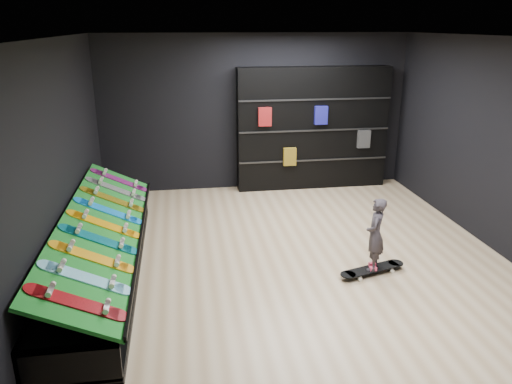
{
  "coord_description": "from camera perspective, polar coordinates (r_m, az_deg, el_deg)",
  "views": [
    {
      "loc": [
        -1.48,
        -6.1,
        3.17
      ],
      "look_at": [
        -0.5,
        0.2,
        1.0
      ],
      "focal_mm": 35.0,
      "sensor_mm": 36.0,
      "label": 1
    }
  ],
  "objects": [
    {
      "name": "floor",
      "position": [
        7.03,
        4.32,
        -8.05
      ],
      "size": [
        6.0,
        7.0,
        0.01
      ],
      "primitive_type": "cube",
      "color": "#CBB189",
      "rests_on": "ground"
    },
    {
      "name": "ceiling",
      "position": [
        6.28,
        5.02,
        17.17
      ],
      "size": [
        6.0,
        7.0,
        0.01
      ],
      "primitive_type": "cube",
      "color": "white",
      "rests_on": "ground"
    },
    {
      "name": "wall_back",
      "position": [
        9.86,
        -0.09,
        9.03
      ],
      "size": [
        6.0,
        0.02,
        3.0
      ],
      "primitive_type": "cube",
      "color": "black",
      "rests_on": "ground"
    },
    {
      "name": "wall_front",
      "position": [
        3.43,
        18.48,
        -11.41
      ],
      "size": [
        6.0,
        0.02,
        3.0
      ],
      "primitive_type": "cube",
      "color": "black",
      "rests_on": "ground"
    },
    {
      "name": "wall_left",
      "position": [
        6.5,
        -22.05,
        2.52
      ],
      "size": [
        0.02,
        7.0,
        3.0
      ],
      "primitive_type": "cube",
      "color": "black",
      "rests_on": "ground"
    },
    {
      "name": "wall_right",
      "position": [
        7.75,
        26.82,
        4.32
      ],
      "size": [
        0.02,
        7.0,
        3.0
      ],
      "primitive_type": "cube",
      "color": "black",
      "rests_on": "ground"
    },
    {
      "name": "display_rack",
      "position": [
        6.85,
        -17.08,
        -7.35
      ],
      "size": [
        0.9,
        4.5,
        0.5
      ],
      "primitive_type": null,
      "color": "black",
      "rests_on": "ground"
    },
    {
      "name": "turf_ramp",
      "position": [
        6.66,
        -17.03,
        -3.76
      ],
      "size": [
        0.92,
        4.5,
        0.46
      ],
      "primitive_type": "cube",
      "rotation": [
        0.0,
        0.44,
        0.0
      ],
      "color": "#106619",
      "rests_on": "display_rack"
    },
    {
      "name": "back_shelving",
      "position": [
        9.97,
        6.47,
        7.22
      ],
      "size": [
        2.98,
        0.35,
        2.38
      ],
      "primitive_type": "cube",
      "color": "black",
      "rests_on": "ground"
    },
    {
      "name": "floor_skateboard",
      "position": [
        6.88,
        13.14,
        -8.79
      ],
      "size": [
        1.0,
        0.49,
        0.09
      ],
      "primitive_type": null,
      "rotation": [
        0.0,
        0.0,
        0.28
      ],
      "color": "black",
      "rests_on": "ground"
    },
    {
      "name": "child",
      "position": [
        6.73,
        13.36,
        -6.23
      ],
      "size": [
        0.24,
        0.27,
        0.59
      ],
      "primitive_type": "imported",
      "rotation": [
        0.0,
        0.0,
        -2.05
      ],
      "color": "black",
      "rests_on": "floor_skateboard"
    },
    {
      "name": "display_board_0",
      "position": [
        4.96,
        -19.75,
        -11.81
      ],
      "size": [
        0.93,
        0.22,
        0.5
      ],
      "primitive_type": null,
      "rotation": [
        0.0,
        0.44,
        0.0
      ],
      "color": "red",
      "rests_on": "turf_ramp"
    },
    {
      "name": "display_board_1",
      "position": [
        5.36,
        -18.87,
        -9.26
      ],
      "size": [
        0.93,
        0.22,
        0.5
      ],
      "primitive_type": null,
      "rotation": [
        0.0,
        0.44,
        0.0
      ],
      "color": "#0CB2E5",
      "rests_on": "turf_ramp"
    },
    {
      "name": "display_board_2",
      "position": [
        5.78,
        -18.13,
        -7.07
      ],
      "size": [
        0.93,
        0.22,
        0.5
      ],
      "primitive_type": null,
      "rotation": [
        0.0,
        0.44,
        0.0
      ],
      "color": "orange",
      "rests_on": "turf_ramp"
    },
    {
      "name": "display_board_3",
      "position": [
        6.21,
        -17.49,
        -5.18
      ],
      "size": [
        0.93,
        0.22,
        0.5
      ],
      "primitive_type": null,
      "rotation": [
        0.0,
        0.44,
        0.0
      ],
      "color": "#0C8C99",
      "rests_on": "turf_ramp"
    },
    {
      "name": "display_board_4",
      "position": [
        6.64,
        -16.94,
        -3.54
      ],
      "size": [
        0.93,
        0.22,
        0.5
      ],
      "primitive_type": null,
      "rotation": [
        0.0,
        0.44,
        0.0
      ],
      "color": "yellow",
      "rests_on": "turf_ramp"
    },
    {
      "name": "display_board_5",
      "position": [
        7.08,
        -16.46,
        -2.09
      ],
      "size": [
        0.93,
        0.22,
        0.5
      ],
      "primitive_type": null,
      "rotation": [
        0.0,
        0.44,
        0.0
      ],
      "color": "blue",
      "rests_on": "turf_ramp"
    },
    {
      "name": "display_board_6",
      "position": [
        7.53,
        -16.04,
        -0.82
      ],
      "size": [
        0.93,
        0.22,
        0.5
      ],
      "primitive_type": null,
      "rotation": [
        0.0,
        0.44,
        0.0
      ],
      "color": "yellow",
      "rests_on": "turf_ramp"
    },
    {
      "name": "display_board_7",
      "position": [
        7.97,
        -15.66,
        0.31
      ],
      "size": [
        0.93,
        0.22,
        0.5
      ],
      "primitive_type": null,
      "rotation": [
        0.0,
        0.44,
        0.0
      ],
      "color": "black",
      "rests_on": "turf_ramp"
    },
    {
      "name": "display_board_8",
      "position": [
        8.42,
        -15.33,
        1.32
      ],
      "size": [
        0.93,
        0.22,
        0.5
      ],
      "primitive_type": null,
      "rotation": [
        0.0,
        0.44,
        0.0
      ],
      "color": "#2626BF",
      "rests_on": "turf_ramp"
    }
  ]
}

